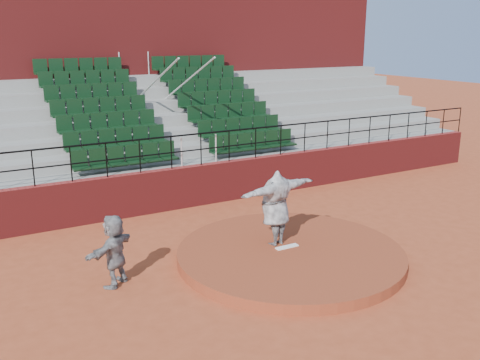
% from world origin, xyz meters
% --- Properties ---
extents(ground, '(90.00, 90.00, 0.00)m').
position_xyz_m(ground, '(0.00, 0.00, 0.00)').
color(ground, '#9D4123').
rests_on(ground, ground).
extents(pitchers_mound, '(5.50, 5.50, 0.25)m').
position_xyz_m(pitchers_mound, '(0.00, 0.00, 0.12)').
color(pitchers_mound, brown).
rests_on(pitchers_mound, ground).
extents(pitching_rubber, '(0.60, 0.15, 0.03)m').
position_xyz_m(pitching_rubber, '(0.00, 0.15, 0.27)').
color(pitching_rubber, white).
rests_on(pitching_rubber, pitchers_mound).
extents(boundary_wall, '(24.00, 0.30, 1.30)m').
position_xyz_m(boundary_wall, '(0.00, 5.00, 0.65)').
color(boundary_wall, maroon).
rests_on(boundary_wall, ground).
extents(wall_railing, '(24.04, 0.05, 1.03)m').
position_xyz_m(wall_railing, '(0.00, 5.00, 2.03)').
color(wall_railing, black).
rests_on(wall_railing, boundary_wall).
extents(seating_deck, '(24.00, 5.97, 4.63)m').
position_xyz_m(seating_deck, '(0.00, 8.65, 1.44)').
color(seating_deck, gray).
rests_on(seating_deck, ground).
extents(press_box_facade, '(24.00, 3.00, 7.10)m').
position_xyz_m(press_box_facade, '(0.00, 12.60, 3.55)').
color(press_box_facade, maroon).
rests_on(press_box_facade, ground).
extents(pitcher, '(2.40, 1.05, 1.89)m').
position_xyz_m(pitcher, '(-0.13, 0.48, 1.20)').
color(pitcher, black).
rests_on(pitcher, pitchers_mound).
extents(fielder, '(1.47, 1.30, 1.61)m').
position_xyz_m(fielder, '(-4.10, 0.74, 0.80)').
color(fielder, black).
rests_on(fielder, ground).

